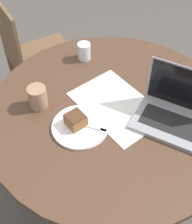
{
  "coord_description": "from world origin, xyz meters",
  "views": [
    {
      "loc": [
        0.67,
        -0.67,
        1.76
      ],
      "look_at": [
        -0.0,
        -0.09,
        0.75
      ],
      "focal_mm": 50.0,
      "sensor_mm": 36.0,
      "label": 1
    }
  ],
  "objects_px": {
    "plate": "(80,127)",
    "laptop": "(176,114)",
    "chair": "(34,59)",
    "coffee_glass": "(38,97)"
  },
  "relations": [
    {
      "from": "plate",
      "to": "laptop",
      "type": "bearing_deg",
      "value": 54.48
    },
    {
      "from": "plate",
      "to": "coffee_glass",
      "type": "distance_m",
      "value": 0.24
    },
    {
      "from": "plate",
      "to": "coffee_glass",
      "type": "relative_size",
      "value": 2.28
    },
    {
      "from": "chair",
      "to": "laptop",
      "type": "distance_m",
      "value": 1.1
    },
    {
      "from": "coffee_glass",
      "to": "laptop",
      "type": "bearing_deg",
      "value": 40.59
    },
    {
      "from": "coffee_glass",
      "to": "laptop",
      "type": "height_order",
      "value": "laptop"
    },
    {
      "from": "chair",
      "to": "coffee_glass",
      "type": "distance_m",
      "value": 0.73
    },
    {
      "from": "coffee_glass",
      "to": "laptop",
      "type": "relative_size",
      "value": 0.27
    },
    {
      "from": "coffee_glass",
      "to": "laptop",
      "type": "distance_m",
      "value": 0.61
    },
    {
      "from": "chair",
      "to": "laptop",
      "type": "height_order",
      "value": "laptop"
    }
  ]
}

